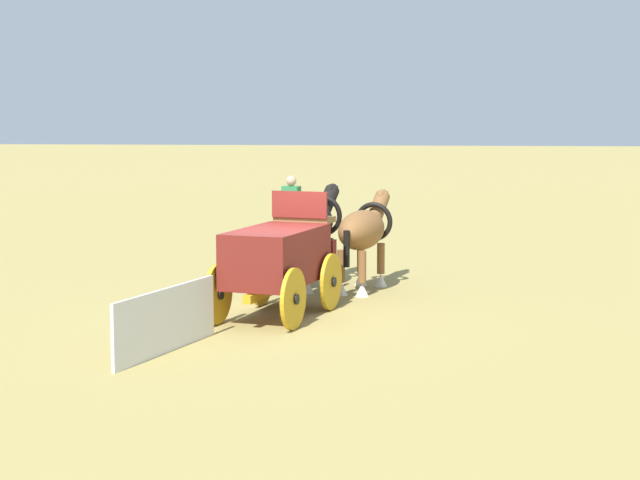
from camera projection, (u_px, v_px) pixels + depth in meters
ground_plane at (277, 317)px, 21.10m from camera, size 220.00×220.00×0.00m
show_wagon at (279, 257)px, 21.09m from camera, size 5.64×2.36×2.71m
draft_horse_near at (310, 226)px, 24.58m from camera, size 3.17×1.46×2.31m
draft_horse_off at (364, 232)px, 24.17m from camera, size 3.07×1.35×2.21m
sponsor_banner at (166, 320)px, 17.91m from camera, size 3.08×0.98×1.10m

